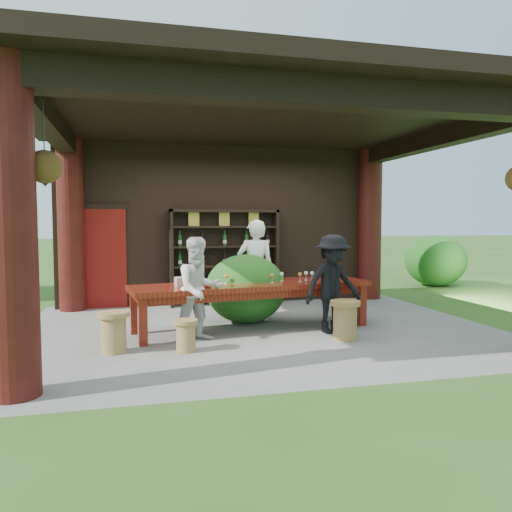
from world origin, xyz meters
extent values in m
plane|color=#2D5119|center=(0.00, 0.00, 0.00)|extent=(90.00, 90.00, 0.00)
cube|color=slate|center=(0.00, 0.00, -0.05)|extent=(7.40, 5.90, 0.10)
cube|color=black|center=(0.00, 2.75, 1.65)|extent=(7.00, 0.18, 3.30)
cube|color=maroon|center=(-2.60, 2.65, 1.00)|extent=(0.95, 0.06, 2.00)
cylinder|color=#380C0A|center=(-3.15, -2.40, 1.65)|extent=(0.50, 0.50, 3.30)
cylinder|color=#380C0A|center=(-3.15, 2.55, 1.65)|extent=(0.50, 0.50, 3.30)
cylinder|color=#380C0A|center=(3.15, 2.55, 1.65)|extent=(0.50, 0.50, 3.30)
cube|color=black|center=(0.00, -2.40, 3.15)|extent=(6.70, 0.35, 0.35)
cube|color=black|center=(-3.15, 0.00, 3.15)|extent=(0.30, 5.20, 0.30)
cube|color=black|center=(3.15, 0.00, 3.15)|extent=(0.30, 5.20, 0.30)
cube|color=black|center=(0.00, 0.00, 3.40)|extent=(7.50, 6.00, 0.20)
cylinder|color=black|center=(-2.85, -2.20, 2.62)|extent=(0.01, 0.01, 0.75)
cone|color=black|center=(-2.85, -2.20, 2.17)|extent=(0.32, 0.32, 0.18)
sphere|color=#1E5919|center=(-2.85, -2.20, 2.28)|extent=(0.34, 0.34, 0.34)
cube|color=#60160D|center=(-0.16, -0.01, 0.71)|extent=(3.93, 1.51, 0.08)
cube|color=#60160D|center=(-0.16, -0.01, 0.61)|extent=(3.71, 1.33, 0.12)
cube|color=#60160D|center=(-1.88, -0.64, 0.34)|extent=(0.14, 0.14, 0.67)
cube|color=#60160D|center=(1.67, -0.14, 0.34)|extent=(0.14, 0.14, 0.67)
cube|color=#60160D|center=(-1.99, 0.13, 0.34)|extent=(0.14, 0.14, 0.67)
cube|color=#60160D|center=(1.56, 0.63, 0.34)|extent=(0.14, 0.14, 0.67)
cylinder|color=olive|center=(-1.33, -1.11, 0.19)|extent=(0.26, 0.26, 0.38)
cylinder|color=olive|center=(-1.33, -1.11, 0.40)|extent=(0.33, 0.33, 0.05)
cylinder|color=olive|center=(0.99, -0.99, 0.25)|extent=(0.34, 0.34, 0.51)
cylinder|color=olive|center=(0.99, -0.99, 0.54)|extent=(0.44, 0.44, 0.07)
cylinder|color=olive|center=(-2.26, -0.93, 0.24)|extent=(0.33, 0.33, 0.48)
cylinder|color=olive|center=(-2.26, -0.93, 0.51)|extent=(0.41, 0.41, 0.07)
imported|color=white|center=(0.07, 0.73, 0.88)|extent=(0.70, 0.52, 1.75)
imported|color=silver|center=(-1.08, -0.55, 0.75)|extent=(0.87, 0.76, 1.51)
imported|color=black|center=(1.00, -0.51, 0.76)|extent=(1.08, 0.76, 1.53)
cube|color=#BF6672|center=(-1.26, -0.15, 0.82)|extent=(0.28, 0.21, 0.14)
ellipsoid|color=#194C14|center=(5.84, 4.05, 0.58)|extent=(1.60, 1.60, 1.36)
ellipsoid|color=#194C14|center=(-0.14, 0.57, 0.50)|extent=(1.37, 1.37, 1.17)
camera|label=1|loc=(-2.00, -7.66, 1.73)|focal=35.00mm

